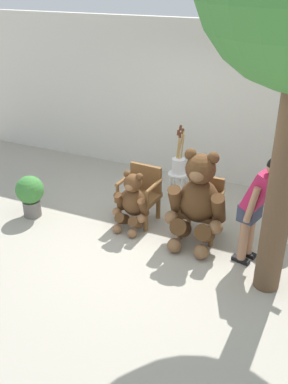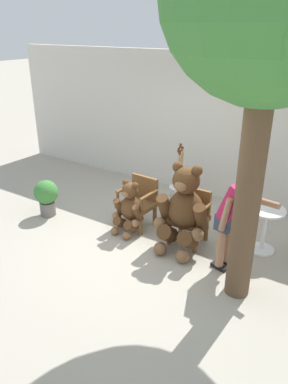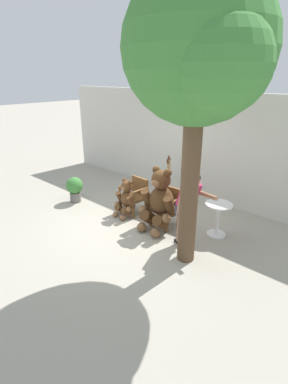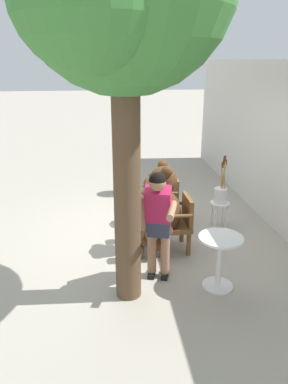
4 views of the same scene
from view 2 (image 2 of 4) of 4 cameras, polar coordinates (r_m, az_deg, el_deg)
name	(u,v)px [view 2 (image 2 of 4)]	position (r m, az deg, el deg)	size (l,w,h in m)	color
ground_plane	(148,244)	(6.07, 0.61, -8.00)	(60.00, 60.00, 0.00)	#A8A091
back_wall	(214,128)	(7.51, 10.65, 9.63)	(10.00, 0.16, 2.80)	beige
wooden_chair_left	(139,201)	(6.44, -0.75, -1.33)	(0.59, 0.55, 0.86)	brown
wooden_chair_right	(190,215)	(6.01, 7.07, -3.51)	(0.57, 0.53, 0.86)	brown
teddy_bear_large	(184,209)	(5.70, 6.05, -2.57)	(0.83, 0.79, 1.39)	#4C3019
teddy_bear_small	(129,208)	(6.23, -2.29, -2.39)	(0.55, 0.53, 0.92)	brown
person_visitor	(234,212)	(5.19, 13.51, -3.03)	(0.82, 0.48, 1.55)	black
white_stool	(178,192)	(7.06, 5.20, 0.02)	(0.34, 0.34, 0.46)	white
brush_bucket	(179,178)	(6.96, 5.30, 2.17)	(0.22, 0.22, 0.83)	white
round_side_table	(265,225)	(5.99, 17.91, -4.81)	(0.56, 0.56, 0.72)	white
potted_plant	(46,195)	(7.02, -14.66, -0.49)	(0.44, 0.44, 0.68)	slate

